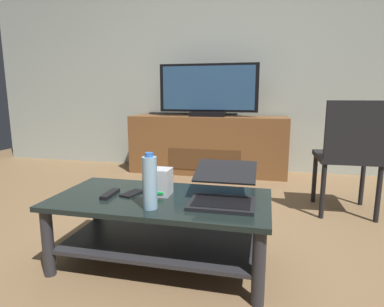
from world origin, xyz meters
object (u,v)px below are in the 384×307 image
router_box (160,182)px  tv_remote (110,194)px  coffee_table (161,218)px  media_cabinet (208,145)px  cell_phone (132,193)px  dining_chair (350,152)px  water_bottle_near (150,182)px  television (208,91)px  laptop (223,190)px

router_box → tv_remote: router_box is taller
coffee_table → tv_remote: size_ratio=7.20×
media_cabinet → cell_phone: media_cabinet is taller
dining_chair → router_box: bearing=-140.2°
media_cabinet → water_bottle_near: (0.14, -2.30, 0.18)m
cell_phone → television: bearing=105.0°
dining_chair → tv_remote: (-1.43, -1.06, -0.11)m
media_cabinet → laptop: size_ratio=4.50×
coffee_table → cell_phone: size_ratio=8.23×
laptop → television: bearing=102.6°
cell_phone → media_cabinet: bearing=105.1°
television → router_box: size_ratio=7.79×
dining_chair → television: bearing=139.8°
coffee_table → dining_chair: size_ratio=1.31×
router_box → cell_phone: 0.17m
laptop → tv_remote: (-0.61, -0.05, -0.05)m
coffee_table → television: 2.22m
media_cabinet → tv_remote: media_cabinet is taller
coffee_table → television: size_ratio=1.02×
water_bottle_near → tv_remote: 0.33m
dining_chair → laptop: (-0.82, -1.00, -0.06)m
dining_chair → cell_phone: (-1.32, -1.00, -0.11)m
router_box → cell_phone: size_ratio=1.04×
router_box → cell_phone: bearing=-168.6°
television → cell_phone: 2.17m
laptop → water_bottle_near: water_bottle_near is taller
laptop → water_bottle_near: 0.38m
dining_chair → water_bottle_near: size_ratio=3.22×
laptop → cell_phone: laptop is taller
media_cabinet → coffee_table: bearing=-86.4°
dining_chair → cell_phone: 1.66m
coffee_table → laptop: bearing=2.4°
laptop → router_box: 0.35m
coffee_table → television: television is taller
television → tv_remote: television is taller
television → dining_chair: 1.74m
coffee_table → media_cabinet: bearing=93.6°
dining_chair → tv_remote: size_ratio=5.51×
dining_chair → tv_remote: 1.78m
television → laptop: size_ratio=2.81×
router_box → laptop: bearing=-5.2°
coffee_table → cell_phone: 0.21m
television → water_bottle_near: 2.32m
coffee_table → tv_remote: tv_remote is taller
television → dining_chair: size_ratio=1.29×
laptop → router_box: laptop is taller
water_bottle_near → television: bearing=93.5°
media_cabinet → laptop: 2.17m
television → cell_phone: bearing=-91.0°
tv_remote → router_box: bearing=16.7°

